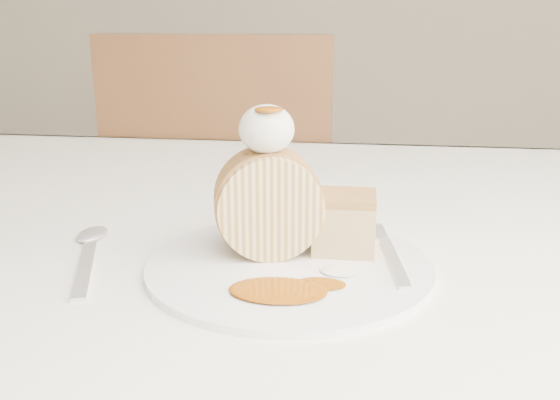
# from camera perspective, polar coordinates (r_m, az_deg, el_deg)

# --- Properties ---
(table) EXTENTS (1.40, 0.90, 0.75)m
(table) POSITION_cam_1_polar(r_m,az_deg,el_deg) (0.75, 1.21, -8.38)
(table) COLOR white
(table) RESTS_ON ground
(chair_far) EXTENTS (0.44, 0.44, 0.94)m
(chair_far) POSITION_cam_1_polar(r_m,az_deg,el_deg) (1.36, -4.69, -2.27)
(chair_far) COLOR brown
(chair_far) RESTS_ON ground
(plate) EXTENTS (0.26, 0.26, 0.01)m
(plate) POSITION_cam_1_polar(r_m,az_deg,el_deg) (0.58, 0.85, -6.02)
(plate) COLOR white
(plate) RESTS_ON table
(roulade_slice) EXTENTS (0.11, 0.08, 0.10)m
(roulade_slice) POSITION_cam_1_polar(r_m,az_deg,el_deg) (0.59, -1.03, -0.34)
(roulade_slice) COLOR #CDB78E
(roulade_slice) RESTS_ON plate
(cake_chunk) EXTENTS (0.06, 0.05, 0.05)m
(cake_chunk) POSITION_cam_1_polar(r_m,az_deg,el_deg) (0.60, 5.89, -2.39)
(cake_chunk) COLOR #A7773F
(cake_chunk) RESTS_ON plate
(whipped_cream) EXTENTS (0.05, 0.05, 0.04)m
(whipped_cream) POSITION_cam_1_polar(r_m,az_deg,el_deg) (0.57, -1.24, 6.50)
(whipped_cream) COLOR white
(whipped_cream) RESTS_ON roulade_slice
(caramel_drizzle) EXTENTS (0.03, 0.02, 0.01)m
(caramel_drizzle) POSITION_cam_1_polar(r_m,az_deg,el_deg) (0.55, -1.03, 8.84)
(caramel_drizzle) COLOR #8A4105
(caramel_drizzle) RESTS_ON whipped_cream
(caramel_pool) EXTENTS (0.08, 0.05, 0.00)m
(caramel_pool) POSITION_cam_1_polar(r_m,az_deg,el_deg) (0.52, -0.21, -8.25)
(caramel_pool) COLOR #8A4105
(caramel_pool) RESTS_ON plate
(fork) EXTENTS (0.04, 0.16, 0.00)m
(fork) POSITION_cam_1_polar(r_m,az_deg,el_deg) (0.58, 10.42, -5.63)
(fork) COLOR silver
(fork) RESTS_ON plate
(spoon) EXTENTS (0.08, 0.17, 0.00)m
(spoon) POSITION_cam_1_polar(r_m,az_deg,el_deg) (0.60, -17.38, -5.98)
(spoon) COLOR silver
(spoon) RESTS_ON table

